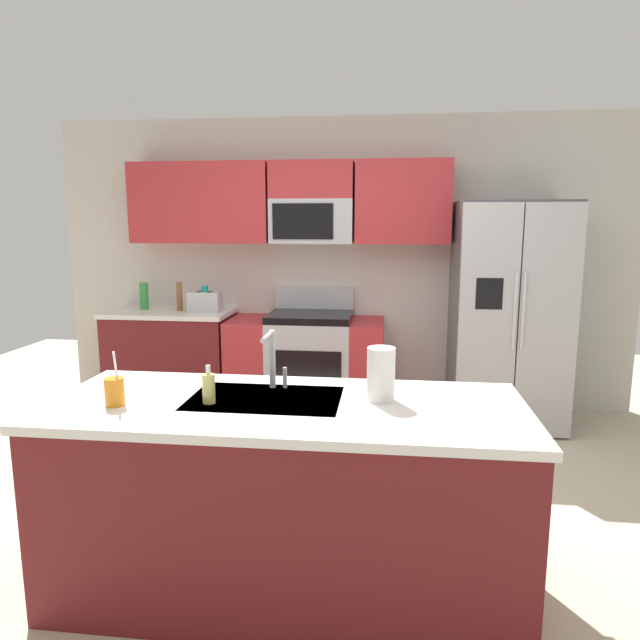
# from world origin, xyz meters

# --- Properties ---
(ground_plane) EXTENTS (9.00, 9.00, 0.00)m
(ground_plane) POSITION_xyz_m (0.00, 0.00, 0.00)
(ground_plane) COLOR beige
(ground_plane) RESTS_ON ground
(kitchen_wall_unit) EXTENTS (5.20, 0.43, 2.60)m
(kitchen_wall_unit) POSITION_xyz_m (-0.14, 2.08, 1.47)
(kitchen_wall_unit) COLOR beige
(kitchen_wall_unit) RESTS_ON ground
(back_counter) EXTENTS (1.11, 0.63, 0.90)m
(back_counter) POSITION_xyz_m (-1.51, 1.80, 0.45)
(back_counter) COLOR maroon
(back_counter) RESTS_ON ground
(range_oven) EXTENTS (1.36, 0.61, 1.10)m
(range_oven) POSITION_xyz_m (-0.27, 1.80, 0.44)
(range_oven) COLOR #B7BABF
(range_oven) RESTS_ON ground
(refrigerator) EXTENTS (0.90, 0.76, 1.85)m
(refrigerator) POSITION_xyz_m (1.43, 1.73, 0.93)
(refrigerator) COLOR #4C4F54
(refrigerator) RESTS_ON ground
(island_counter) EXTENTS (2.10, 0.85, 0.90)m
(island_counter) POSITION_xyz_m (-0.00, -0.67, 0.45)
(island_counter) COLOR maroon
(island_counter) RESTS_ON ground
(toaster) EXTENTS (0.28, 0.16, 0.18)m
(toaster) POSITION_xyz_m (-1.16, 1.75, 0.99)
(toaster) COLOR #B7BABF
(toaster) RESTS_ON back_counter
(pepper_mill) EXTENTS (0.05, 0.05, 0.26)m
(pepper_mill) POSITION_xyz_m (-1.41, 1.80, 1.03)
(pepper_mill) COLOR brown
(pepper_mill) RESTS_ON back_counter
(bottle_green) EXTENTS (0.08, 0.08, 0.24)m
(bottle_green) POSITION_xyz_m (-1.76, 1.84, 1.02)
(bottle_green) COLOR green
(bottle_green) RESTS_ON back_counter
(bottle_teal) EXTENTS (0.06, 0.06, 0.23)m
(bottle_teal) POSITION_xyz_m (-1.16, 1.76, 1.02)
(bottle_teal) COLOR teal
(bottle_teal) RESTS_ON back_counter
(sink_faucet) EXTENTS (0.08, 0.21, 0.28)m
(sink_faucet) POSITION_xyz_m (-0.10, -0.48, 1.07)
(sink_faucet) COLOR #B7BABF
(sink_faucet) RESTS_ON island_counter
(drink_cup_orange) EXTENTS (0.08, 0.08, 0.24)m
(drink_cup_orange) POSITION_xyz_m (-0.73, -0.80, 0.96)
(drink_cup_orange) COLOR orange
(drink_cup_orange) RESTS_ON island_counter
(soap_dispenser) EXTENTS (0.06, 0.06, 0.17)m
(soap_dispenser) POSITION_xyz_m (-0.33, -0.72, 0.97)
(soap_dispenser) COLOR #D8CC66
(soap_dispenser) RESTS_ON island_counter
(paper_towel_roll) EXTENTS (0.12, 0.12, 0.24)m
(paper_towel_roll) POSITION_xyz_m (0.42, -0.59, 1.02)
(paper_towel_roll) COLOR white
(paper_towel_roll) RESTS_ON island_counter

